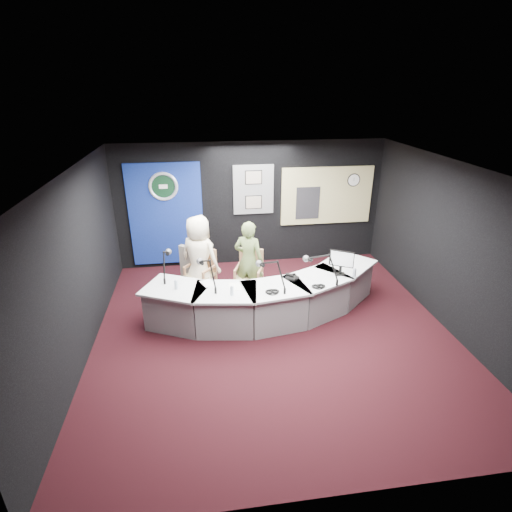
{
  "coord_description": "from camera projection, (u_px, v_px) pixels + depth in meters",
  "views": [
    {
      "loc": [
        -1.11,
        -5.65,
        3.97
      ],
      "look_at": [
        -0.2,
        0.8,
        1.1
      ],
      "focal_mm": 28.0,
      "sensor_mm": 36.0,
      "label": 1
    }
  ],
  "objects": [
    {
      "name": "agency_seal",
      "position": [
        163.0,
        186.0,
        8.51
      ],
      "size": [
        0.63,
        0.07,
        0.63
      ],
      "primitive_type": "torus",
      "rotation": [
        1.57,
        0.0,
        0.0
      ],
      "color": "silver",
      "rests_on": "backdrop_panel"
    },
    {
      "name": "draped_jacket",
      "position": [
        191.0,
        263.0,
        7.97
      ],
      "size": [
        0.45,
        0.39,
        0.7
      ],
      "primitive_type": "cube",
      "rotation": [
        0.0,
        0.0,
        -0.68
      ],
      "color": "#6B645A",
      "rests_on": "armchair_left"
    },
    {
      "name": "water_bottles",
      "position": [
        270.0,
        283.0,
        6.74
      ],
      "size": [
        3.19,
        0.42,
        0.18
      ],
      "primitive_type": null,
      "color": "silver",
      "rests_on": "broadcast_desk"
    },
    {
      "name": "seal_center",
      "position": [
        163.0,
        186.0,
        8.51
      ],
      "size": [
        0.48,
        0.01,
        0.48
      ],
      "primitive_type": "cylinder",
      "rotation": [
        1.57,
        0.0,
        0.0
      ],
      "color": "black",
      "rests_on": "backdrop_panel"
    },
    {
      "name": "wall_back",
      "position": [
        251.0,
        205.0,
        9.02
      ],
      "size": [
        6.0,
        0.02,
        2.8
      ],
      "primitive_type": "cube",
      "color": "black",
      "rests_on": "ground"
    },
    {
      "name": "boom_mic_c",
      "position": [
        272.0,
        271.0,
        6.66
      ],
      "size": [
        0.48,
        0.63,
        0.6
      ],
      "primitive_type": null,
      "color": "black",
      "rests_on": "broadcast_desk"
    },
    {
      "name": "booth_glow",
      "position": [
        327.0,
        196.0,
        9.15
      ],
      "size": [
        2.0,
        0.02,
        1.2
      ],
      "primitive_type": "cube",
      "color": "beige",
      "rests_on": "booth_window_frame"
    },
    {
      "name": "framed_photo_upper",
      "position": [
        254.0,
        177.0,
        8.72
      ],
      "size": [
        0.34,
        0.02,
        0.27
      ],
      "primitive_type": "cube",
      "color": "gray",
      "rests_on": "pinboard"
    },
    {
      "name": "headphones_near",
      "position": [
        319.0,
        286.0,
        6.78
      ],
      "size": [
        0.2,
        0.2,
        0.03
      ],
      "primitive_type": "torus",
      "color": "black",
      "rests_on": "broadcast_desk"
    },
    {
      "name": "armchair_right",
      "position": [
        249.0,
        274.0,
        7.8
      ],
      "size": [
        0.73,
        0.73,
        1.0
      ],
      "primitive_type": null,
      "rotation": [
        0.0,
        0.0,
        -0.36
      ],
      "color": "#A6724C",
      "rests_on": "ground"
    },
    {
      "name": "equipment_rack",
      "position": [
        308.0,
        203.0,
        9.13
      ],
      "size": [
        0.55,
        0.02,
        0.75
      ],
      "primitive_type": "cube",
      "color": "black",
      "rests_on": "booth_window_frame"
    },
    {
      "name": "booth_window_frame",
      "position": [
        327.0,
        196.0,
        9.16
      ],
      "size": [
        2.12,
        0.06,
        1.32
      ],
      "primitive_type": "cube",
      "color": "tan",
      "rests_on": "wall_back"
    },
    {
      "name": "boom_mic_a",
      "position": [
        166.0,
        261.0,
        7.05
      ],
      "size": [
        0.17,
        0.74,
        0.6
      ],
      "primitive_type": null,
      "color": "black",
      "rests_on": "broadcast_desk"
    },
    {
      "name": "desk_phone",
      "position": [
        292.0,
        278.0,
        7.05
      ],
      "size": [
        0.25,
        0.25,
        0.05
      ],
      "primitive_type": "cube",
      "rotation": [
        0.0,
        0.0,
        -0.78
      ],
      "color": "black",
      "rests_on": "broadcast_desk"
    },
    {
      "name": "paper_stack",
      "position": [
        208.0,
        283.0,
        6.92
      ],
      "size": [
        0.28,
        0.33,
        0.0
      ],
      "primitive_type": "cube",
      "rotation": [
        0.0,
        0.0,
        0.39
      ],
      "color": "white",
      "rests_on": "broadcast_desk"
    },
    {
      "name": "pinboard",
      "position": [
        253.0,
        190.0,
        8.86
      ],
      "size": [
        0.9,
        0.04,
        1.1
      ],
      "primitive_type": "cube",
      "color": "slate",
      "rests_on": "wall_back"
    },
    {
      "name": "person_man",
      "position": [
        199.0,
        257.0,
        7.73
      ],
      "size": [
        0.97,
        0.89,
        1.67
      ],
      "primitive_type": "imported",
      "rotation": [
        0.0,
        0.0,
        2.57
      ],
      "color": "#FFEFCB",
      "rests_on": "ground"
    },
    {
      "name": "backdrop_panel",
      "position": [
        166.0,
        215.0,
        8.81
      ],
      "size": [
        1.6,
        0.05,
        2.3
      ],
      "primitive_type": "cube",
      "color": "navy",
      "rests_on": "wall_back"
    },
    {
      "name": "broadcast_desk",
      "position": [
        266.0,
        298.0,
        7.2
      ],
      "size": [
        4.5,
        1.9,
        0.75
      ],
      "primitive_type": null,
      "color": "silver",
      "rests_on": "ground"
    },
    {
      "name": "ground",
      "position": [
        274.0,
        332.0,
        6.86
      ],
      "size": [
        6.0,
        6.0,
        0.0
      ],
      "primitive_type": "plane",
      "color": "black",
      "rests_on": "ground"
    },
    {
      "name": "wall_left",
      "position": [
        77.0,
        270.0,
        5.91
      ],
      "size": [
        0.02,
        6.0,
        2.8
      ],
      "primitive_type": "cube",
      "color": "black",
      "rests_on": "ground"
    },
    {
      "name": "ceiling",
      "position": [
        278.0,
        169.0,
        5.74
      ],
      "size": [
        6.0,
        6.0,
        0.02
      ],
      "primitive_type": "cube",
      "color": "silver",
      "rests_on": "ground"
    },
    {
      "name": "person_woman",
      "position": [
        249.0,
        261.0,
        7.68
      ],
      "size": [
        0.69,
        0.6,
        1.59
      ],
      "primitive_type": "imported",
      "rotation": [
        0.0,
        0.0,
        2.67
      ],
      "color": "olive",
      "rests_on": "ground"
    },
    {
      "name": "boom_mic_b",
      "position": [
        207.0,
        270.0,
        6.71
      ],
      "size": [
        0.36,
        0.69,
        0.6
      ],
      "primitive_type": null,
      "color": "black",
      "rests_on": "broadcast_desk"
    },
    {
      "name": "wall_front",
      "position": [
        337.0,
        393.0,
        3.58
      ],
      "size": [
        6.0,
        0.02,
        2.8
      ],
      "primitive_type": "cube",
      "color": "black",
      "rests_on": "ground"
    },
    {
      "name": "framed_photo_lower",
      "position": [
        254.0,
        202.0,
        8.94
      ],
      "size": [
        0.34,
        0.02,
        0.27
      ],
      "primitive_type": "cube",
      "color": "gray",
      "rests_on": "pinboard"
    },
    {
      "name": "armchair_left",
      "position": [
        200.0,
        275.0,
        7.89
      ],
      "size": [
        0.71,
        0.71,
        0.9
      ],
      "primitive_type": null,
      "rotation": [
        0.0,
        0.0,
        -0.68
      ],
      "color": "#A6724C",
      "rests_on": "ground"
    },
    {
      "name": "computer_monitor",
      "position": [
        341.0,
        258.0,
        7.1
      ],
      "size": [
        0.42,
        0.26,
        0.32
      ],
      "primitive_type": "cube",
      "rotation": [
        0.0,
        0.0,
        -0.52
      ],
      "color": "black",
      "rests_on": "broadcast_desk"
    },
    {
      "name": "boom_mic_d",
      "position": [
        322.0,
        265.0,
        6.89
      ],
      "size": [
        0.57,
        0.54,
        0.6
      ],
      "primitive_type": null,
      "color": "black",
      "rests_on": "broadcast_desk"
    },
    {
      "name": "headphones_far",
      "position": [
        272.0,
        292.0,
        6.6
      ],
      "size": [
        0.23,
        0.23,
        0.04
      ],
      "primitive_type": "torus",
      "color": "black",
      "rests_on": "broadcast_desk"
    },
    {
      "name": "notepad",
      "position": [
        235.0,
        286.0,
        6.8
      ],
      "size": [
        0.2,
        0.28,
        0.0
      ],
      "primitive_type": "cube",
      "rotation": [
        0.0,
        0.0,
        -0.01
      ],
      "color": "white",
      "rests_on": "broadcast_desk"
    },
    {
      "name": "wall_right",
      "position": [
        451.0,
        248.0,
        6.68
      ],
      "size": [
        0.02,
        6.0,
        2.8
      ],
      "primitive_type": "cube",
      "color": "black",
      "rests_on": "ground"
    },
    {
      "name": "wall_clock",
      "position": [
        354.0,
        180.0,
        9.06
      ],
      "size": [
        0.28,
        0.01,
        0.28
      ],
      "primitive_type": "cylinder",
      "rotation": [
        1.57,
        0.0,
        0.0
      ],
      "color": "white",
      "rests_on": "booth_window_frame"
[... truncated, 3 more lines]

